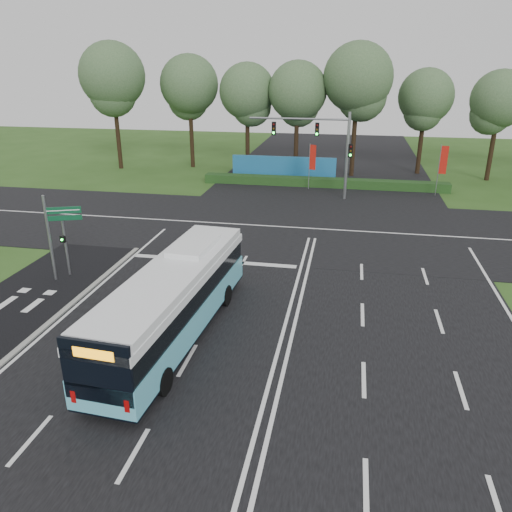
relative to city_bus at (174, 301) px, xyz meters
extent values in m
plane|color=#2D501A|center=(4.31, 3.37, -1.67)|extent=(120.00, 120.00, 0.00)
cube|color=black|center=(4.31, 3.37, -1.65)|extent=(20.00, 120.00, 0.04)
cube|color=black|center=(4.31, 15.37, -1.64)|extent=(120.00, 14.00, 0.05)
cube|color=black|center=(-8.19, 0.37, -1.64)|extent=(5.00, 18.00, 0.06)
cube|color=gray|center=(-5.79, 0.37, -1.61)|extent=(0.25, 18.00, 0.12)
cube|color=#5ABAD1|center=(0.00, 0.01, -0.64)|extent=(3.17, 11.66, 1.06)
cube|color=black|center=(0.00, 0.01, -1.12)|extent=(3.14, 11.60, 0.29)
cube|color=black|center=(0.00, 0.01, 0.32)|extent=(3.06, 11.48, 0.91)
cube|color=white|center=(0.00, 0.01, 0.90)|extent=(3.17, 11.66, 0.34)
cube|color=white|center=(0.00, 0.01, 1.23)|extent=(3.09, 11.20, 0.34)
cube|color=white|center=(0.16, 2.41, 1.52)|extent=(1.73, 2.98, 0.24)
cube|color=black|center=(-0.38, -5.68, 0.37)|extent=(2.33, 0.28, 2.11)
cube|color=orange|center=(-0.38, -5.72, 1.04)|extent=(1.35, 0.15, 0.34)
cylinder|color=black|center=(-0.90, 3.35, -1.17)|extent=(0.34, 1.01, 1.00)
cylinder|color=black|center=(1.34, 3.20, -1.17)|extent=(0.34, 1.01, 1.00)
cylinder|color=black|center=(-1.36, -3.55, -1.17)|extent=(0.34, 1.01, 1.00)
cylinder|color=black|center=(0.87, -3.70, -1.17)|extent=(0.34, 1.01, 1.00)
cylinder|color=gray|center=(-7.71, 5.04, -0.12)|extent=(0.12, 0.12, 3.09)
cube|color=black|center=(-7.71, 4.86, 0.45)|extent=(0.27, 0.19, 0.35)
sphere|color=#19F233|center=(-7.71, 4.76, 0.45)|extent=(0.12, 0.12, 0.12)
cylinder|color=gray|center=(-8.08, 4.31, 0.61)|extent=(0.14, 0.14, 4.56)
cube|color=#0C4627|center=(-7.28, 4.61, 2.09)|extent=(1.62, 0.65, 0.34)
cube|color=#0C4627|center=(-7.28, 4.61, 1.70)|extent=(1.62, 0.65, 0.25)
cube|color=white|center=(-7.28, 4.57, 2.09)|extent=(1.50, 0.57, 0.05)
cylinder|color=gray|center=(3.07, 26.72, 0.35)|extent=(0.06, 0.06, 4.03)
cube|color=red|center=(3.36, 26.65, 1.20)|extent=(0.53, 0.18, 2.15)
cylinder|color=gray|center=(13.88, 26.38, 0.49)|extent=(0.07, 0.07, 4.32)
cube|color=red|center=(14.19, 26.31, 1.40)|extent=(0.57, 0.15, 2.30)
cylinder|color=gray|center=(6.31, 23.87, 1.83)|extent=(0.24, 0.24, 7.00)
cylinder|color=gray|center=(2.31, 23.87, 4.73)|extent=(8.00, 0.16, 0.16)
cube|color=black|center=(3.81, 23.87, 3.93)|extent=(0.32, 0.28, 1.05)
cube|color=black|center=(0.31, 23.87, 3.93)|extent=(0.32, 0.28, 1.05)
cube|color=black|center=(6.56, 23.87, 2.33)|extent=(0.32, 0.28, 1.05)
cube|color=#193A15|center=(4.31, 27.87, -1.27)|extent=(22.00, 1.20, 0.80)
cube|color=#1C659B|center=(0.31, 30.37, -0.57)|extent=(10.00, 0.30, 2.20)
cylinder|color=black|center=(-17.48, 32.40, 2.80)|extent=(0.44, 0.44, 8.92)
sphere|color=#385431|center=(-17.48, 32.40, 7.73)|extent=(6.58, 6.58, 6.58)
cylinder|color=black|center=(-10.17, 34.60, 2.37)|extent=(0.44, 0.44, 8.08)
sphere|color=#385431|center=(-10.17, 34.60, 6.84)|extent=(5.95, 5.95, 5.95)
cylinder|color=black|center=(-3.93, 33.76, 2.10)|extent=(0.44, 0.44, 7.53)
sphere|color=#385431|center=(-3.93, 33.76, 6.26)|extent=(5.55, 5.55, 5.55)
cylinder|color=black|center=(1.17, 33.04, 2.16)|extent=(0.44, 0.44, 7.65)
sphere|color=#385431|center=(1.17, 33.04, 6.38)|extent=(5.63, 5.63, 5.63)
cylinder|color=black|center=(6.77, 33.11, 2.74)|extent=(0.44, 0.44, 8.82)
sphere|color=#385431|center=(6.77, 33.11, 7.62)|extent=(6.50, 6.50, 6.50)
cylinder|color=black|center=(13.36, 35.46, 1.92)|extent=(0.44, 0.44, 7.17)
sphere|color=#385431|center=(13.36, 35.46, 5.88)|extent=(5.28, 5.28, 5.28)
cylinder|color=black|center=(19.62, 33.62, 1.89)|extent=(0.44, 0.44, 7.11)
sphere|color=#385431|center=(19.62, 33.62, 5.82)|extent=(5.24, 5.24, 5.24)
camera|label=1|loc=(6.62, -17.12, 9.00)|focal=35.00mm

